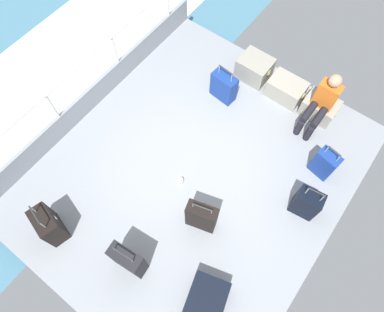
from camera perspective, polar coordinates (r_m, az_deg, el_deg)
ground_plane at (r=5.56m, az=0.55°, el=-2.64°), size 4.40×5.20×0.06m
gunwale_port at (r=6.21m, az=-15.93°, el=9.53°), size 0.06×5.20×0.45m
railing_port at (r=5.79m, az=-17.33°, el=12.69°), size 0.04×4.20×1.02m
sea_wake at (r=7.50m, az=-22.64°, el=11.96°), size 12.00×12.00×0.01m
cargo_crate_0 at (r=6.47m, az=10.26°, el=14.05°), size 0.59×0.47×0.41m
cargo_crate_1 at (r=6.33m, az=15.25°, el=10.59°), size 0.65×0.43×0.36m
cargo_crate_2 at (r=6.29m, az=20.30°, el=7.49°), size 0.59×0.42×0.34m
passenger_seated at (r=5.90m, az=20.65°, el=8.31°), size 0.34×0.66×1.04m
suitcase_0 at (r=4.93m, az=1.58°, el=-9.97°), size 0.47×0.30×0.78m
suitcase_1 at (r=6.06m, az=5.24°, el=11.30°), size 0.46×0.26×0.72m
suitcase_2 at (r=5.32m, az=-22.47°, el=-10.48°), size 0.50×0.36×0.82m
suitcase_3 at (r=4.88m, az=-10.46°, el=-16.51°), size 0.48×0.25×0.82m
suitcase_4 at (r=4.95m, az=2.34°, el=-22.74°), size 0.65×0.74×0.26m
suitcase_5 at (r=5.66m, az=21.00°, el=-1.18°), size 0.37×0.27×0.70m
suitcase_6 at (r=5.31m, az=18.34°, el=-7.37°), size 0.39×0.29×0.76m
paper_cup at (r=5.41m, az=-1.88°, el=-4.10°), size 0.08×0.08×0.10m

